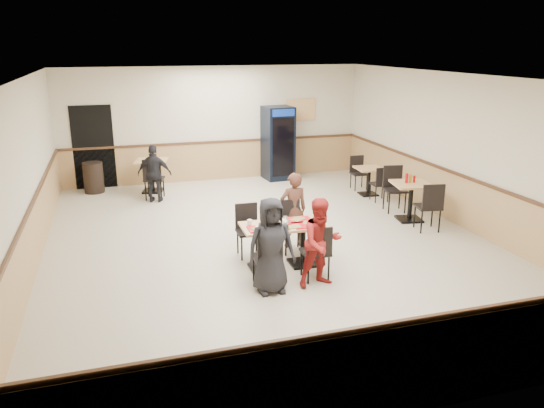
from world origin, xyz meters
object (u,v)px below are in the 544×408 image
object	(u,v)px
diner_man_opposite	(293,210)
pepsi_cooler	(278,143)
side_table_near	(411,196)
diner_woman_right	(321,243)
back_table	(152,171)
diner_woman_left	(271,246)
main_table	(283,239)
lone_diner	(155,174)
side_table_far	(369,177)
trash_bin	(94,178)

from	to	relation	value
diner_man_opposite	pepsi_cooler	distance (m)	5.08
diner_man_opposite	side_table_near	bearing A→B (deg)	-166.38
diner_woman_right	back_table	bearing A→B (deg)	99.97
diner_woman_right	side_table_near	bearing A→B (deg)	30.66
diner_woman_left	side_table_near	world-z (taller)	diner_woman_left
main_table	lone_diner	size ratio (longest dim) A/B	1.03
diner_man_opposite	pepsi_cooler	size ratio (longest dim) A/B	0.70
diner_woman_right	side_table_far	size ratio (longest dim) A/B	2.03
side_table_far	back_table	distance (m)	5.33
main_table	lone_diner	distance (m)	4.75
side_table_near	pepsi_cooler	size ratio (longest dim) A/B	0.44
pepsi_cooler	lone_diner	bearing A→B (deg)	-164.10
diner_woman_left	side_table_near	size ratio (longest dim) A/B	1.67
diner_woman_left	diner_man_opposite	distance (m)	1.88
diner_woman_right	lone_diner	size ratio (longest dim) A/B	1.03
back_table	trash_bin	size ratio (longest dim) A/B	1.21
side_table_far	back_table	bearing A→B (deg)	160.05
trash_bin	pepsi_cooler	bearing A→B (deg)	0.51
trash_bin	diner_woman_left	bearing A→B (deg)	-68.12
diner_man_opposite	lone_diner	distance (m)	4.20
main_table	diner_woman_right	size ratio (longest dim) A/B	1.00
side_table_near	trash_bin	world-z (taller)	side_table_near
trash_bin	lone_diner	bearing A→B (deg)	-42.09
pepsi_cooler	back_table	bearing A→B (deg)	-178.47
back_table	lone_diner	bearing A→B (deg)	-90.00
trash_bin	diner_man_opposite	bearing A→B (deg)	-54.08
trash_bin	back_table	bearing A→B (deg)	-14.11
pepsi_cooler	diner_woman_right	bearing A→B (deg)	-106.98
diner_woman_right	back_table	size ratio (longest dim) A/B	1.51
diner_woman_right	side_table_near	size ratio (longest dim) A/B	1.59
diner_man_opposite	lone_diner	world-z (taller)	diner_man_opposite
main_table	diner_man_opposite	size ratio (longest dim) A/B	1.00
diner_woman_right	diner_man_opposite	distance (m)	1.66
diner_woman_right	pepsi_cooler	size ratio (longest dim) A/B	0.70
diner_woman_right	pepsi_cooler	world-z (taller)	pepsi_cooler
side_table_far	pepsi_cooler	distance (m)	2.79
diner_woman_right	diner_man_opposite	size ratio (longest dim) A/B	1.00
side_table_far	pepsi_cooler	bearing A→B (deg)	126.21
diner_woman_left	side_table_near	bearing A→B (deg)	32.19
diner_woman_right	trash_bin	xyz separation A→B (m)	(-3.40, 6.53, -0.31)
diner_man_opposite	side_table_far	world-z (taller)	diner_man_opposite
diner_man_opposite	trash_bin	xyz separation A→B (m)	(-3.53, 4.87, -0.31)
side_table_near	pepsi_cooler	bearing A→B (deg)	110.26
diner_woman_left	lone_diner	bearing A→B (deg)	103.17
diner_man_opposite	pepsi_cooler	world-z (taller)	pepsi_cooler
diner_woman_left	lone_diner	xyz separation A→B (m)	(-1.22, 5.26, -0.05)
diner_woman_left	pepsi_cooler	world-z (taller)	pepsi_cooler
diner_woman_right	lone_diner	distance (m)	5.64
diner_woman_left	trash_bin	bearing A→B (deg)	111.95
main_table	back_table	xyz separation A→B (m)	(-1.68, 5.34, 0.05)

